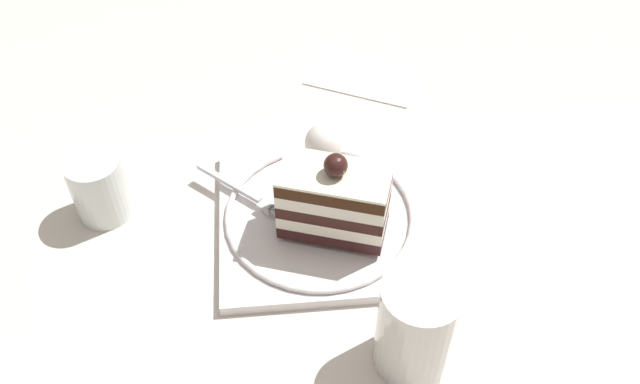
# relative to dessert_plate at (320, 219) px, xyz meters

# --- Properties ---
(ground_plane) EXTENTS (2.40, 2.40, 0.00)m
(ground_plane) POSITION_rel_dessert_plate_xyz_m (0.01, 0.02, -0.01)
(ground_plane) COLOR silver
(dessert_plate) EXTENTS (0.20, 0.20, 0.02)m
(dessert_plate) POSITION_rel_dessert_plate_xyz_m (0.00, 0.00, 0.00)
(dessert_plate) COLOR white
(dessert_plate) RESTS_ON ground_plane
(cake_slice) EXTENTS (0.08, 0.11, 0.10)m
(cake_slice) POSITION_rel_dessert_plate_xyz_m (-0.02, -0.01, 0.05)
(cake_slice) COLOR #331516
(cake_slice) RESTS_ON dessert_plate
(whipped_cream_dollop) EXTENTS (0.04, 0.04, 0.05)m
(whipped_cream_dollop) POSITION_rel_dessert_plate_xyz_m (0.07, -0.01, 0.03)
(whipped_cream_dollop) COLOR white
(whipped_cream_dollop) RESTS_ON dessert_plate
(fork) EXTENTS (0.09, 0.10, 0.00)m
(fork) POSITION_rel_dessert_plate_xyz_m (0.03, 0.07, 0.01)
(fork) COLOR silver
(fork) RESTS_ON dessert_plate
(drink_glass_near) EXTENTS (0.06, 0.06, 0.07)m
(drink_glass_near) POSITION_rel_dessert_plate_xyz_m (0.04, 0.21, 0.02)
(drink_glass_near) COLOR white
(drink_glass_near) RESTS_ON ground_plane
(drink_glass_far) EXTENTS (0.07, 0.07, 0.10)m
(drink_glass_far) POSITION_rel_dessert_plate_xyz_m (-0.16, -0.06, 0.04)
(drink_glass_far) COLOR white
(drink_glass_far) RESTS_ON ground_plane
(folded_napkin) EXTENTS (0.12, 0.15, 0.00)m
(folded_napkin) POSITION_rel_dessert_plate_xyz_m (0.22, -0.08, -0.01)
(folded_napkin) COLOR silver
(folded_napkin) RESTS_ON ground_plane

